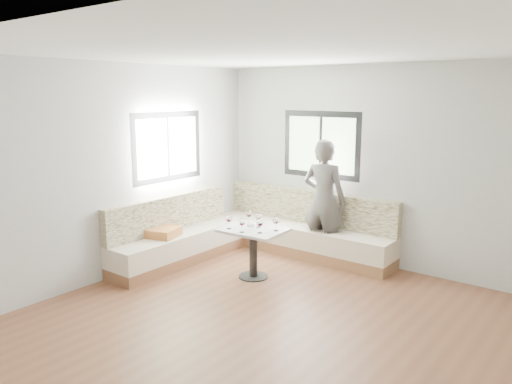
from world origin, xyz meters
TOP-DOWN VIEW (x-y plane):
  - room at (-0.08, 0.08)m, footprint 5.01×5.01m
  - banquette at (-1.59, 1.63)m, footprint 2.91×2.80m
  - table at (-1.01, 1.00)m, footprint 0.85×0.68m
  - person at (-0.65, 2.20)m, footprint 0.68×0.47m
  - olive_ramekin at (-1.11, 1.07)m, footprint 0.10×0.10m
  - wine_glass_a at (-1.27, 0.81)m, footprint 0.09×0.09m
  - wine_glass_b at (-1.02, 0.78)m, footprint 0.09×0.09m
  - wine_glass_c at (-0.83, 0.90)m, footprint 0.09×0.09m
  - wine_glass_d at (-1.01, 1.11)m, footprint 0.09×0.09m
  - wine_glass_e at (-0.73, 1.11)m, footprint 0.09×0.09m
  - wine_glass_f at (-1.24, 1.19)m, footprint 0.09×0.09m

SIDE VIEW (x-z plane):
  - banquette at x=-1.59m, z-range -0.14..0.81m
  - table at x=-1.01m, z-range 0.17..0.83m
  - olive_ramekin at x=-1.11m, z-range 0.67..0.70m
  - wine_glass_a at x=-1.27m, z-range 0.70..0.89m
  - wine_glass_b at x=-1.02m, z-range 0.70..0.89m
  - wine_glass_c at x=-0.83m, z-range 0.70..0.89m
  - wine_glass_d at x=-1.01m, z-range 0.70..0.89m
  - wine_glass_e at x=-0.73m, z-range 0.70..0.89m
  - wine_glass_f at x=-1.24m, z-range 0.70..0.89m
  - person at x=-0.65m, z-range 0.00..1.78m
  - room at x=-0.08m, z-range 0.01..2.82m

